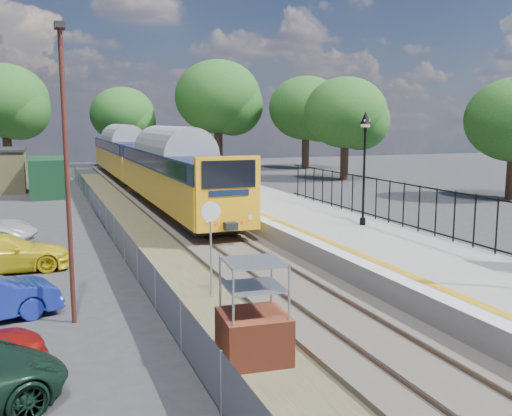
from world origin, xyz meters
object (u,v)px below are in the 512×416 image
brick_plinth (254,313)px  speed_sign (211,233)px  victorian_lamp_north (365,142)px  car_yellow (3,253)px  train (142,159)px  carpark_lamp (66,158)px

brick_plinth → speed_sign: speed_sign is taller
victorian_lamp_north → brick_plinth: victorian_lamp_north is taller
victorian_lamp_north → car_yellow: size_ratio=1.04×
train → carpark_lamp: 27.90m
brick_plinth → carpark_lamp: 6.07m
victorian_lamp_north → train: 22.62m
train → carpark_lamp: carpark_lamp is taller
brick_plinth → speed_sign: bearing=85.2°
brick_plinth → car_yellow: (-5.43, 9.99, -0.44)m
victorian_lamp_north → carpark_lamp: carpark_lamp is taller
train → victorian_lamp_north: bearing=-76.4°
speed_sign → carpark_lamp: (-3.84, -0.60, 2.25)m
brick_plinth → car_yellow: 11.38m
victorian_lamp_north → train: bearing=103.6°
speed_sign → car_yellow: speed_sign is taller
victorian_lamp_north → speed_sign: victorian_lamp_north is taller
brick_plinth → carpark_lamp: bearing=131.9°
victorian_lamp_north → carpark_lamp: (-11.64, -5.20, -0.09)m
speed_sign → brick_plinth: bearing=-95.8°
victorian_lamp_north → car_yellow: victorian_lamp_north is taller
speed_sign → carpark_lamp: 4.49m
train → brick_plinth: bearing=-95.3°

